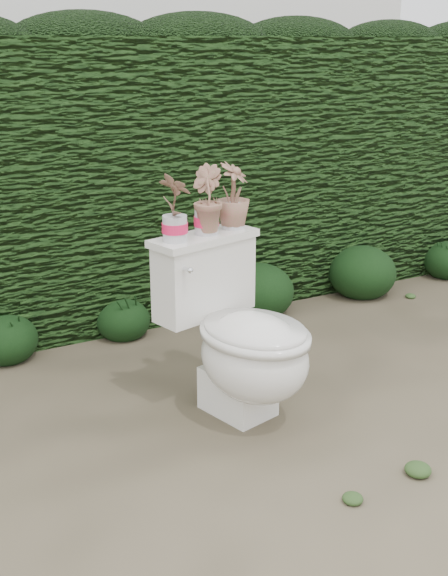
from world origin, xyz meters
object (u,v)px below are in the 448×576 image
potted_plant_center (206,202)px  potted_plant_right (233,198)px  potted_plant_left (174,209)px  toilet (241,339)px

potted_plant_center → potted_plant_right: potted_plant_center is taller
potted_plant_left → potted_plant_right: bearing=-99.9°
toilet → potted_plant_right: bearing=54.0°
potted_plant_left → potted_plant_center: potted_plant_center is taller
potted_plant_left → potted_plant_right: (0.33, 0.08, 0.00)m
potted_plant_left → potted_plant_center: 0.18m
potted_plant_left → toilet: bearing=-156.0°
potted_plant_center → potted_plant_right: (0.15, 0.04, -0.00)m
toilet → potted_plant_left: bearing=123.9°
potted_plant_left → potted_plant_center: (0.17, 0.04, 0.00)m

